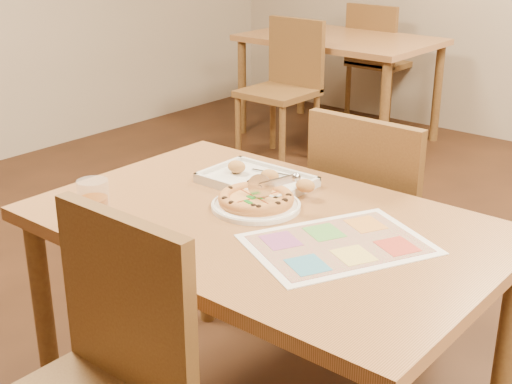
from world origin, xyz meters
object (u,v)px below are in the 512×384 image
Objects in this scene: chair_near at (99,363)px; bg_table at (340,49)px; plate at (256,206)px; dining_table at (266,247)px; bg_chair_far at (376,49)px; pizza at (256,199)px; chair_far at (374,207)px; appetizer_tray at (259,180)px; menu at (338,244)px; bg_chair_near at (287,73)px; pizza_cutter at (272,183)px; glass_tumbler at (94,201)px.

chair_near reaches higher than bg_table.
dining_table is at bearing -31.98° from plate.
bg_chair_far is 2.11× the size of pizza.
chair_far is 0.48m from appetizer_tray.
chair_far reaches higher than pizza.
appetizer_tray reaches higher than menu.
chair_near is 4.22m from bg_chair_far.
appetizer_tray is at bearing -54.75° from bg_chair_near.
plate is (-0.07, 0.05, 0.09)m from dining_table.
pizza_cutter is at bearing -53.65° from bg_chair_near.
glass_tumbler is (1.22, -2.49, 0.20)m from bg_chair_near.
menu is (0.33, -0.06, -0.02)m from pizza.
menu is at bearing -56.66° from bg_table.
chair_far is 1.00× the size of bg_chair_near.
dining_table is at bearing 90.00° from chair_near.
chair_far is 0.68m from menu.
bg_table is 2.77× the size of bg_chair_near.
appetizer_tray reaches higher than plate.
chair_far reaches higher than glass_tumbler.
chair_near reaches higher than appetizer_tray.
menu is at bearing 112.10° from chair_far.
pizza_cutter is at bearing -39.97° from appetizer_tray.
dining_table is 0.61m from chair_near.
chair_near and chair_far have the same top height.
plate is 2.37× the size of glass_tumbler.
chair_far is 0.99m from glass_tumbler.
chair_near is 0.53m from glass_tumbler.
glass_tumbler is at bearing -131.07° from pizza.
chair_far is at bearing 90.00° from chair_near.
bg_chair_far is (0.00, 1.10, 0.00)m from bg_chair_near.
glass_tumbler is (-0.30, -0.35, 0.02)m from pizza.
chair_far is 0.58m from pizza.
glass_tumbler is (-0.31, -0.34, 0.04)m from plate.
menu is at bearing 24.39° from glass_tumbler.
chair_far reaches higher than menu.
bg_table is at bearing 123.34° from menu.
pizza is 0.33m from menu.
chair_near is 1.81× the size of plate.
bg_table is 2.96m from appetizer_tray.
plate is at bearing -174.84° from pizza_cutter.
plate is at bearing 47.89° from glass_tumbler.
pizza_cutter reaches higher than dining_table.
bg_table is 0.51m from bg_chair_far.
pizza is at bearing 146.36° from dining_table.
bg_chair_near is 1.10m from bg_chair_far.
chair_near is at bearing -60.26° from bg_chair_near.
bg_table is at bearing -53.95° from chair_far.
bg_chair_near is 4.30× the size of glass_tumbler.
plate is 0.57× the size of menu.
plate is (1.53, -2.15, 0.16)m from bg_chair_near.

